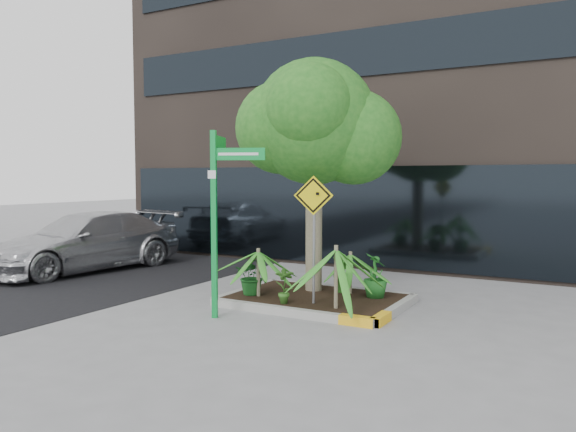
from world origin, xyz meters
The scene contains 15 objects.
ground centered at (0.00, 0.00, 0.00)m, with size 80.00×80.00×0.00m, color gray.
asphalt_road centered at (-6.50, 0.00, 0.01)m, with size 7.00×80.00×0.01m, color black.
building centered at (0.50, 8.50, 7.50)m, with size 18.00×8.00×15.00m, color #2D2621.
planter centered at (0.23, 0.27, 0.10)m, with size 3.35×2.36×0.15m.
tree centered at (-0.09, 0.81, 3.50)m, with size 3.20×2.84×4.80m.
palm_front centered at (0.95, -0.42, 1.18)m, with size 1.24×1.24×1.37m.
palm_left centered at (-0.75, -0.24, 1.01)m, with size 1.03×1.03×1.15m.
palm_back centered at (0.69, 0.83, 0.92)m, with size 0.93×0.93×1.03m.
parked_car centered at (-6.73, 0.86, 0.75)m, with size 2.10×5.17×1.50m, color silver.
shrub_a centered at (-0.92, -0.17, 0.52)m, with size 0.66×0.66×0.74m, color #18541C.
shrub_b centered at (1.24, 0.74, 0.57)m, with size 0.47×0.47×0.83m, color #1D611F.
shrub_c centered at (0.00, -0.55, 0.48)m, with size 0.35×0.35×0.66m, color #326720.
shrub_d centered at (0.52, 0.85, 0.56)m, with size 0.45×0.45×0.82m, color #26601C.
street_sign_post centered at (-0.81, -1.42, 1.98)m, with size 1.17×0.90×3.21m.
cattle_sign centered at (0.43, -0.24, 1.70)m, with size 0.66×0.28×2.30m.
Camera 1 is at (4.89, -9.21, 2.42)m, focal length 35.00 mm.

